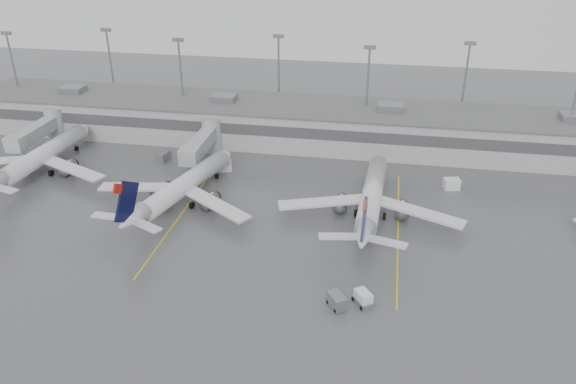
% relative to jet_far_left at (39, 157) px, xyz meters
% --- Properties ---
extents(ground, '(260.00, 260.00, 0.00)m').
position_rel_jet_far_left_xyz_m(ground, '(48.84, -33.09, -3.38)').
color(ground, '#525254').
rests_on(ground, ground).
extents(terminal, '(152.00, 17.00, 9.45)m').
position_rel_jet_far_left_xyz_m(terminal, '(48.83, 24.89, 0.79)').
color(terminal, '#A9A9A4').
rests_on(terminal, ground).
extents(light_masts, '(142.40, 8.00, 20.60)m').
position_rel_jet_far_left_xyz_m(light_masts, '(48.84, 30.66, 8.64)').
color(light_masts, gray).
rests_on(light_masts, ground).
extents(jet_bridge_left, '(4.00, 17.20, 7.00)m').
position_rel_jet_far_left_xyz_m(jet_bridge_left, '(-6.66, 12.63, 0.48)').
color(jet_bridge_left, '#949699').
rests_on(jet_bridge_left, ground).
extents(jet_bridge_right, '(4.00, 17.20, 7.00)m').
position_rel_jet_far_left_xyz_m(jet_bridge_right, '(28.34, 12.63, 0.48)').
color(jet_bridge_right, '#949699').
rests_on(jet_bridge_right, ground).
extents(stand_markings, '(105.25, 40.00, 0.01)m').
position_rel_jet_far_left_xyz_m(stand_markings, '(48.84, -9.09, -3.38)').
color(stand_markings, yellow).
rests_on(stand_markings, ground).
extents(jet_far_left, '(29.99, 33.68, 10.89)m').
position_rel_jet_far_left_xyz_m(jet_far_left, '(0.00, 0.00, 0.00)').
color(jet_far_left, silver).
rests_on(jet_far_left, ground).
extents(jet_mid_left, '(28.28, 32.09, 10.57)m').
position_rel_jet_far_left_xyz_m(jet_mid_left, '(30.36, -7.07, -0.10)').
color(jet_mid_left, silver).
rests_on(jet_mid_left, ground).
extents(jet_mid_right, '(29.74, 33.37, 10.79)m').
position_rel_jet_far_left_xyz_m(jet_mid_right, '(61.83, -5.46, -0.03)').
color(jet_mid_right, silver).
rests_on(jet_mid_right, ground).
extents(baggage_tug, '(3.01, 3.28, 1.80)m').
position_rel_jet_far_left_xyz_m(baggage_tug, '(62.07, -28.56, -2.68)').
color(baggage_tug, white).
rests_on(baggage_tug, ground).
extents(baggage_cart, '(2.91, 3.20, 1.79)m').
position_rel_jet_far_left_xyz_m(baggage_cart, '(58.87, -29.76, -2.45)').
color(baggage_cart, slate).
rests_on(baggage_cart, ground).
extents(gse_uld_a, '(2.62, 1.82, 1.79)m').
position_rel_jet_far_left_xyz_m(gse_uld_a, '(-4.88, 10.57, -2.49)').
color(gse_uld_a, white).
rests_on(gse_uld_a, ground).
extents(gse_uld_b, '(3.10, 2.50, 1.91)m').
position_rel_jet_far_left_xyz_m(gse_uld_b, '(33.51, 7.55, -2.43)').
color(gse_uld_b, white).
rests_on(gse_uld_b, ground).
extents(gse_uld_c, '(3.09, 2.40, 1.95)m').
position_rel_jet_far_left_xyz_m(gse_uld_c, '(75.54, 7.16, -2.41)').
color(gse_uld_c, white).
rests_on(gse_uld_c, ground).
extents(gse_loader, '(2.36, 3.25, 1.85)m').
position_rel_jet_far_left_xyz_m(gse_loader, '(20.34, 9.70, -2.46)').
color(gse_loader, slate).
rests_on(gse_loader, ground).
extents(cone_a, '(0.42, 0.42, 0.67)m').
position_rel_jet_far_left_xyz_m(cone_a, '(-7.69, 1.22, -3.05)').
color(cone_a, '#E54904').
rests_on(cone_a, ground).
extents(cone_b, '(0.46, 0.46, 0.74)m').
position_rel_jet_far_left_xyz_m(cone_b, '(33.69, -1.81, -3.02)').
color(cone_b, '#E54904').
rests_on(cone_b, ground).
extents(cone_c, '(0.47, 0.47, 0.74)m').
position_rel_jet_far_left_xyz_m(cone_c, '(54.48, -3.03, -3.01)').
color(cone_c, '#E54904').
rests_on(cone_c, ground).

